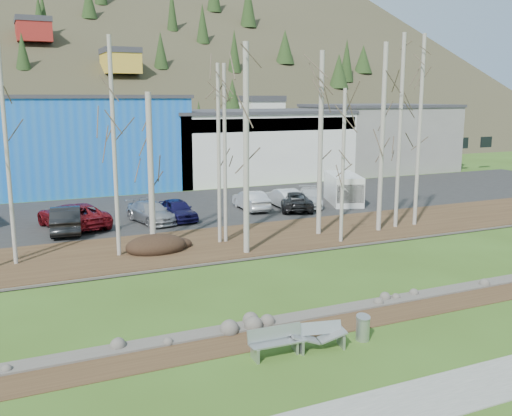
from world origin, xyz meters
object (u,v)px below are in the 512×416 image
bench_damaged (317,336)px  van_white (344,189)px  litter_bin (363,329)px  car_2 (68,216)px  bench_intact (277,342)px  car_6 (295,201)px  car_8 (78,215)px  car_7 (310,197)px  car_5 (251,200)px  seagull (364,328)px  car_3 (151,212)px  car_9 (284,198)px  car_4 (177,210)px  car_1 (66,219)px

bench_damaged → van_white: size_ratio=0.36×
litter_bin → car_2: car_2 is taller
bench_intact → bench_damaged: (1.45, -0.06, -0.04)m
bench_damaged → car_6: bearing=75.2°
bench_intact → car_8: size_ratio=0.35×
bench_intact → car_7: car_7 is taller
car_5 → car_7: bearing=178.0°
seagull → car_5: size_ratio=0.09×
car_3 → car_5: bearing=-3.8°
bench_intact → car_2: (-3.93, 20.96, 0.43)m
car_6 → van_white: van_white is taller
car_2 → van_white: van_white is taller
bench_intact → car_3: 20.46m
litter_bin → car_3: (-2.08, 20.58, 0.40)m
van_white → car_9: bearing=-165.5°
seagull → car_9: size_ratio=0.09×
car_4 → car_1: bearing=179.7°
bench_intact → car_5: car_5 is taller
car_5 → car_6: bearing=159.6°
seagull → van_white: size_ratio=0.07×
seagull → car_8: size_ratio=0.07×
car_8 → car_9: 14.78m
car_2 → car_7: size_ratio=1.24×
bench_damaged → seagull: 2.23m
litter_bin → car_6: bearing=67.7°
car_9 → van_white: 4.88m
bench_intact → car_7: 25.02m
car_4 → car_7: car_4 is taller
car_6 → car_7: car_6 is taller
seagull → litter_bin: bearing=-119.7°
car_5 → car_7: 4.65m
car_3 → car_9: car_9 is taller
car_8 → seagull: bearing=94.1°
car_4 → van_white: size_ratio=0.75×
seagull → bench_intact: bearing=-164.6°
seagull → car_1: (-7.83, 19.48, 0.79)m
bench_damaged → van_white: (14.75, 21.10, 0.81)m
car_3 → car_9: bearing=-6.0°
litter_bin → seagull: litter_bin is taller
litter_bin → car_2: 22.29m
bench_intact → car_8: car_8 is taller
car_7 → car_6: bearing=-126.6°
car_5 → car_6: 3.16m
car_3 → seagull: bearing=-95.2°
car_3 → van_white: 15.11m
seagull → car_7: bearing=74.5°
seagull → car_3: bearing=106.6°
van_white → litter_bin: bearing=-100.7°
bench_damaged → car_2: car_2 is taller
car_6 → van_white: size_ratio=0.86×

